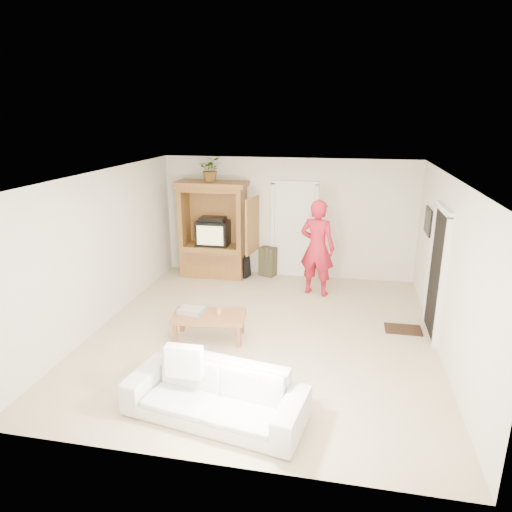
{
  "coord_description": "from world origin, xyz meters",
  "views": [
    {
      "loc": [
        1.22,
        -6.71,
        3.47
      ],
      "look_at": [
        -0.23,
        0.6,
        1.15
      ],
      "focal_mm": 32.0,
      "sensor_mm": 36.0,
      "label": 1
    }
  ],
  "objects_px": {
    "armoire": "(214,236)",
    "sofa": "(215,394)",
    "man": "(317,248)",
    "coffee_table": "(209,318)"
  },
  "relations": [
    {
      "from": "man",
      "to": "sofa",
      "type": "bearing_deg",
      "value": 93.9
    },
    {
      "from": "man",
      "to": "sofa",
      "type": "relative_size",
      "value": 0.9
    },
    {
      "from": "sofa",
      "to": "coffee_table",
      "type": "distance_m",
      "value": 2.01
    },
    {
      "from": "sofa",
      "to": "coffee_table",
      "type": "bearing_deg",
      "value": 118.91
    },
    {
      "from": "man",
      "to": "coffee_table",
      "type": "relative_size",
      "value": 1.58
    },
    {
      "from": "armoire",
      "to": "coffee_table",
      "type": "distance_m",
      "value": 3.15
    },
    {
      "from": "armoire",
      "to": "sofa",
      "type": "height_order",
      "value": "armoire"
    },
    {
      "from": "armoire",
      "to": "sofa",
      "type": "bearing_deg",
      "value": -73.87
    },
    {
      "from": "man",
      "to": "sofa",
      "type": "height_order",
      "value": "man"
    },
    {
      "from": "armoire",
      "to": "man",
      "type": "bearing_deg",
      "value": -17.02
    }
  ]
}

